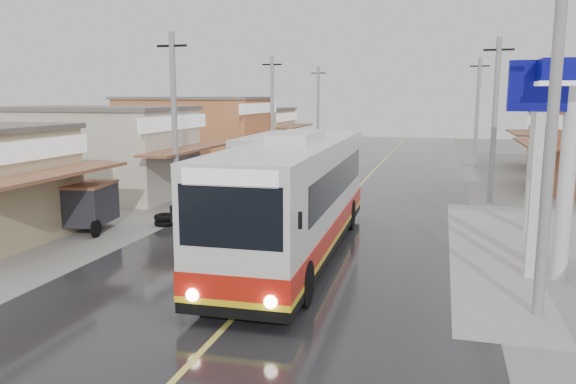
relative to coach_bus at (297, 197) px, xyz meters
The scene contains 11 objects.
ground 4.06m from the coach_bus, 91.39° to the right, with size 120.00×120.00×0.00m, color slate.
road 11.61m from the coach_bus, 90.43° to the left, with size 12.00×90.00×0.02m, color black.
centre_line 11.61m from the coach_bus, 90.43° to the left, with size 0.15×90.00×0.01m, color #D8CC4C.
shopfronts_left 19.59m from the coach_bus, 132.18° to the left, with size 11.00×44.00×5.20m, color tan, non-canonical shape.
utility_poles_left 14.45m from the coach_bus, 119.66° to the left, with size 1.60×50.00×8.00m, color gray, non-canonical shape.
utility_poles_right 13.51m from the coach_bus, 58.86° to the left, with size 1.60×36.00×8.00m, color gray, non-canonical shape.
coach_bus is the anchor object (origin of this frame).
second_bus 14.00m from the coach_bus, 110.25° to the left, with size 2.80×9.21×3.03m.
cyclist 6.46m from the coach_bus, 133.10° to the left, with size 0.92×1.94×2.00m.
tricycle_near 8.80m from the coach_bus, behind, with size 1.99×2.50×1.90m.
tyre_stack 7.09m from the coach_bus, 156.35° to the left, with size 0.90×0.90×0.46m.
Camera 1 is at (4.60, -13.99, 5.21)m, focal length 35.00 mm.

